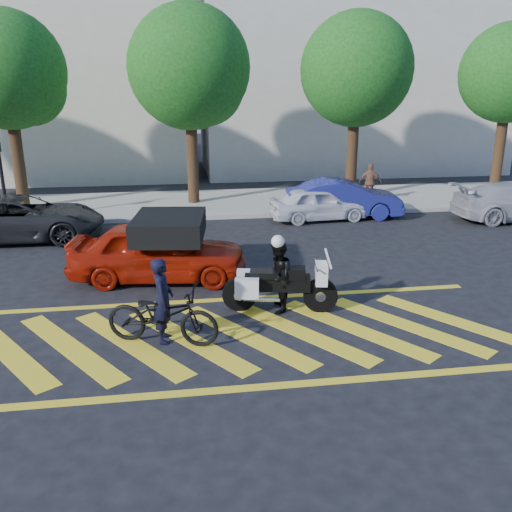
{
  "coord_description": "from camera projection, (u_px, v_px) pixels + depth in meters",
  "views": [
    {
      "loc": [
        -0.72,
        -9.51,
        4.7
      ],
      "look_at": [
        0.98,
        1.78,
        1.05
      ],
      "focal_mm": 38.0,
      "sensor_mm": 36.0,
      "label": 1
    }
  ],
  "objects": [
    {
      "name": "red_convertible",
      "position": [
        158.0,
        251.0,
        13.39
      ],
      "size": [
        4.51,
        2.27,
        1.47
      ],
      "primitive_type": "imported",
      "rotation": [
        0.0,
        0.0,
        1.44
      ],
      "color": "#9E1707",
      "rests_on": "ground"
    },
    {
      "name": "building_left",
      "position": [
        26.0,
        77.0,
        27.61
      ],
      "size": [
        16.0,
        8.0,
        10.0
      ],
      "primitive_type": "cube",
      "color": "beige",
      "rests_on": "ground"
    },
    {
      "name": "officer_bike",
      "position": [
        163.0,
        300.0,
        10.13
      ],
      "size": [
        0.42,
        0.62,
        1.65
      ],
      "primitive_type": "imported",
      "rotation": [
        0.0,
        0.0,
        1.53
      ],
      "color": "black",
      "rests_on": "ground"
    },
    {
      "name": "parked_mid_left",
      "position": [
        22.0,
        218.0,
        16.84
      ],
      "size": [
        4.98,
        2.32,
        1.38
      ],
      "primitive_type": "imported",
      "rotation": [
        0.0,
        0.0,
        1.56
      ],
      "color": "black",
      "rests_on": "ground"
    },
    {
      "name": "bicycle",
      "position": [
        162.0,
        315.0,
        10.11
      ],
      "size": [
        2.29,
        1.41,
        1.13
      ],
      "primitive_type": "imported",
      "rotation": [
        0.0,
        0.0,
        1.24
      ],
      "color": "black",
      "rests_on": "ground"
    },
    {
      "name": "ground",
      "position": [
        220.0,
        337.0,
        10.49
      ],
      "size": [
        90.0,
        90.0,
        0.0
      ],
      "primitive_type": "plane",
      "color": "black",
      "rests_on": "ground"
    },
    {
      "name": "signal_pole",
      "position": [
        0.0,
        170.0,
        18.15
      ],
      "size": [
        0.28,
        0.43,
        3.2
      ],
      "color": "black",
      "rests_on": "ground"
    },
    {
      "name": "crosswalk",
      "position": [
        218.0,
        337.0,
        10.48
      ],
      "size": [
        12.33,
        4.0,
        0.01
      ],
      "color": "yellow",
      "rests_on": "ground"
    },
    {
      "name": "parked_right",
      "position": [
        344.0,
        199.0,
        19.7
      ],
      "size": [
        4.33,
        1.94,
        1.38
      ],
      "primitive_type": "imported",
      "rotation": [
        0.0,
        0.0,
        1.45
      ],
      "color": "navy",
      "rests_on": "ground"
    },
    {
      "name": "parked_mid_right",
      "position": [
        318.0,
        204.0,
        19.31
      ],
      "size": [
        3.62,
        1.72,
        1.19
      ],
      "primitive_type": "imported",
      "rotation": [
        0.0,
        0.0,
        1.66
      ],
      "color": "silver",
      "rests_on": "ground"
    },
    {
      "name": "tree_far_right",
      "position": [
        511.0,
        77.0,
        22.21
      ],
      "size": [
        4.0,
        4.0,
        7.1
      ],
      "color": "black",
      "rests_on": "ground"
    },
    {
      "name": "pedestrian_right",
      "position": [
        370.0,
        182.0,
        21.68
      ],
      "size": [
        0.97,
        0.67,
        1.52
      ],
      "primitive_type": "imported",
      "rotation": [
        0.0,
        0.0,
        2.76
      ],
      "color": "#905B41",
      "rests_on": "sidewalk"
    },
    {
      "name": "building_right",
      "position": [
        348.0,
        68.0,
        29.87
      ],
      "size": [
        16.0,
        8.0,
        11.0
      ],
      "primitive_type": "cube",
      "color": "beige",
      "rests_on": "ground"
    },
    {
      "name": "tree_right",
      "position": [
        359.0,
        74.0,
        21.26
      ],
      "size": [
        4.4,
        4.4,
        7.41
      ],
      "color": "black",
      "rests_on": "ground"
    },
    {
      "name": "officer_moto",
      "position": [
        278.0,
        277.0,
        11.48
      ],
      "size": [
        0.73,
        0.86,
        1.57
      ],
      "primitive_type": "imported",
      "rotation": [
        0.0,
        0.0,
        -1.76
      ],
      "color": "black",
      "rests_on": "ground"
    },
    {
      "name": "tree_center",
      "position": [
        193.0,
        72.0,
        20.32
      ],
      "size": [
        4.6,
        4.6,
        7.56
      ],
      "color": "black",
      "rests_on": "ground"
    },
    {
      "name": "sidewalk",
      "position": [
        194.0,
        204.0,
        21.77
      ],
      "size": [
        60.0,
        5.0,
        0.15
      ],
      "primitive_type": "cube",
      "color": "#9E998E",
      "rests_on": "ground"
    },
    {
      "name": "tree_left",
      "position": [
        11.0,
        75.0,
        19.42
      ],
      "size": [
        4.2,
        4.2,
        7.26
      ],
      "color": "black",
      "rests_on": "ground"
    },
    {
      "name": "police_motorcycle",
      "position": [
        278.0,
        285.0,
        11.55
      ],
      "size": [
        2.46,
        0.98,
        1.09
      ],
      "rotation": [
        0.0,
        0.0,
        -0.19
      ],
      "color": "black",
      "rests_on": "ground"
    }
  ]
}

